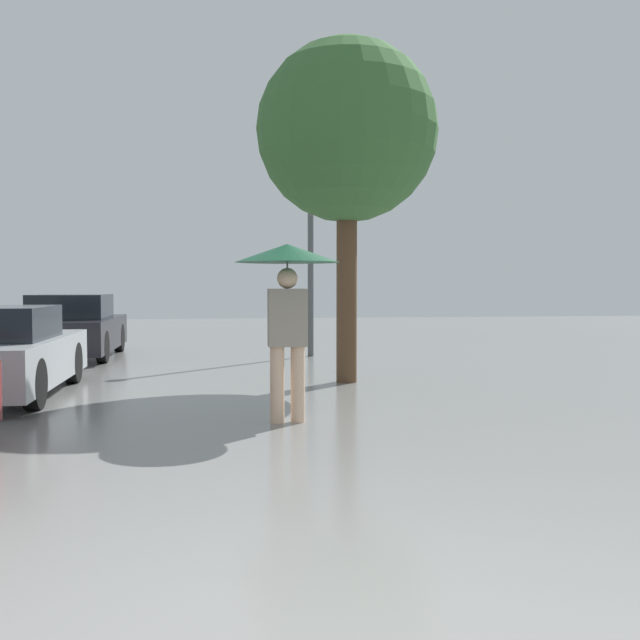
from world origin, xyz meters
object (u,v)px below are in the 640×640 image
at_px(pedestrian, 287,279).
at_px(parked_car_farthest, 73,328).
at_px(tree, 347,133).
at_px(street_lamp, 311,215).

distance_m(pedestrian, parked_car_farthest, 8.60).
relative_size(tree, street_lamp, 1.02).
height_order(pedestrian, tree, tree).
xyz_separation_m(pedestrian, tree, (1.25, 3.13, 2.27)).
distance_m(pedestrian, tree, 4.06).
xyz_separation_m(tree, street_lamp, (-0.00, 4.11, -0.86)).
bearing_deg(parked_car_farthest, street_lamp, -5.28).
relative_size(pedestrian, parked_car_farthest, 0.49).
distance_m(parked_car_farthest, street_lamp, 5.51).
height_order(pedestrian, parked_car_farthest, pedestrian).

